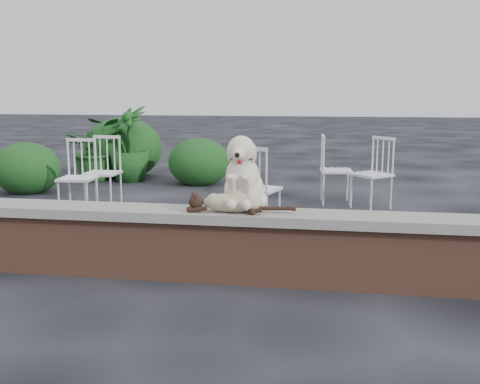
% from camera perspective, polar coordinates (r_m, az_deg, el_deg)
% --- Properties ---
extents(ground, '(60.00, 60.00, 0.00)m').
position_cam_1_polar(ground, '(4.77, -4.46, -8.62)').
color(ground, black).
rests_on(ground, ground).
extents(brick_wall, '(6.00, 0.30, 0.50)m').
position_cam_1_polar(brick_wall, '(4.69, -4.51, -5.73)').
color(brick_wall, brown).
rests_on(brick_wall, ground).
extents(capstone, '(6.20, 0.40, 0.08)m').
position_cam_1_polar(capstone, '(4.62, -4.56, -2.27)').
color(capstone, slate).
rests_on(capstone, brick_wall).
extents(dog, '(0.42, 0.54, 0.62)m').
position_cam_1_polar(dog, '(4.57, 0.41, 2.11)').
color(dog, beige).
rests_on(dog, capstone).
extents(cat, '(1.02, 0.27, 0.17)m').
position_cam_1_polar(cat, '(4.48, -0.90, -0.98)').
color(cat, tan).
rests_on(cat, capstone).
extents(chair_d, '(0.79, 0.79, 0.94)m').
position_cam_1_polar(chair_d, '(7.57, 13.20, 1.86)').
color(chair_d, white).
rests_on(chair_d, ground).
extents(chair_a, '(0.60, 0.60, 0.94)m').
position_cam_1_polar(chair_a, '(7.33, -16.14, 1.46)').
color(chair_a, white).
rests_on(chair_a, ground).
extents(chair_b, '(0.56, 0.56, 0.94)m').
position_cam_1_polar(chair_b, '(7.72, -13.76, 2.00)').
color(chair_b, white).
rests_on(chair_b, ground).
extents(chair_c, '(0.70, 0.70, 0.94)m').
position_cam_1_polar(chair_c, '(6.29, 1.88, 0.46)').
color(chair_c, white).
rests_on(chair_c, ground).
extents(chair_e, '(0.61, 0.61, 0.94)m').
position_cam_1_polar(chair_e, '(7.84, 9.72, 2.27)').
color(chair_e, white).
rests_on(chair_e, ground).
extents(potted_plant_a, '(1.23, 1.17, 1.09)m').
position_cam_1_polar(potted_plant_a, '(10.03, -14.42, 4.23)').
color(potted_plant_a, '#113D17').
rests_on(potted_plant_a, ground).
extents(potted_plant_b, '(1.00, 1.00, 1.28)m').
position_cam_1_polar(potted_plant_b, '(9.82, -11.16, 4.80)').
color(potted_plant_b, '#113D17').
rests_on(potted_plant_b, ground).
extents(shrubbery, '(3.43, 3.03, 1.12)m').
position_cam_1_polar(shrubbery, '(9.92, -12.00, 3.68)').
color(shrubbery, '#113D17').
rests_on(shrubbery, ground).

